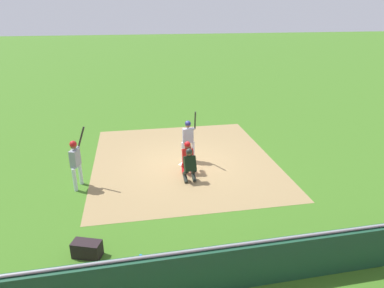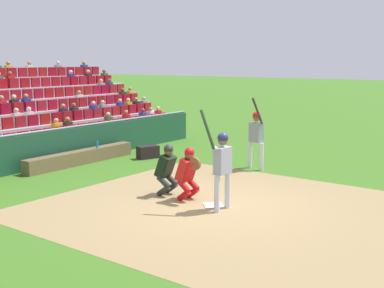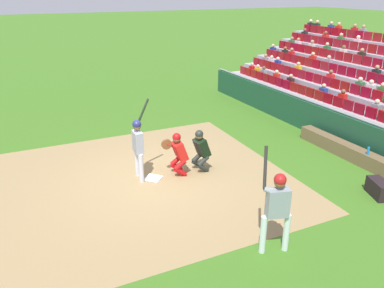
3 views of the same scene
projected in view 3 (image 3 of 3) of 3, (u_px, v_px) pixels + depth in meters
ground_plane at (153, 179)px, 10.72m from camera, size 160.00×160.00×0.00m
infield_dirt_patch at (136, 182)px, 10.51m from camera, size 7.57×8.51×0.01m
home_plate_marker at (153, 178)px, 10.71m from camera, size 0.62×0.62×0.02m
batter_at_plate at (138, 143)px, 10.31m from camera, size 0.58×0.58×2.25m
catcher_crouching at (178, 151)px, 10.71m from camera, size 0.48×0.72×1.30m
home_plate_umpire at (201, 148)px, 10.94m from camera, size 0.49×0.48×1.30m
dugout_wall at (331, 126)px, 13.18m from camera, size 15.66×0.24×1.18m
dugout_bench at (352, 153)px, 11.84m from camera, size 4.29×0.40×0.44m
water_bottle_on_bench at (368, 151)px, 11.15m from camera, size 0.07×0.07×0.24m
equipment_duffel_bag at (379, 189)px, 9.75m from camera, size 0.81×0.59×0.43m
on_deck_batter at (277, 204)px, 7.36m from camera, size 0.62×0.63×2.23m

